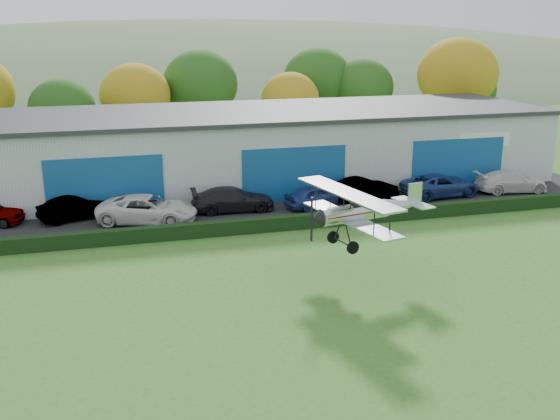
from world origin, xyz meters
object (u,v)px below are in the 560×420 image
object	(u,v)px
hangar	(271,145)
car_3	(233,199)
car_7	(511,182)
car_6	(441,185)
car_2	(148,209)
car_4	(317,196)
biplane	(363,210)
car_5	(364,190)
car_1	(75,208)

from	to	relation	value
hangar	car_3	size ratio (longest dim) A/B	7.88
hangar	car_7	size ratio (longest dim) A/B	8.16
hangar	car_6	distance (m)	12.60
car_2	hangar	bearing A→B (deg)	-30.03
car_4	car_6	world-z (taller)	car_6
hangar	car_3	xyz separation A→B (m)	(-4.41, -7.40, -1.86)
car_2	car_3	xyz separation A→B (m)	(5.30, 1.04, -0.05)
car_2	biplane	xyz separation A→B (m)	(8.87, -11.13, 2.41)
car_5	car_7	world-z (taller)	car_5
hangar	car_2	size ratio (longest dim) A/B	7.04
hangar	car_4	world-z (taller)	hangar
car_6	biplane	size ratio (longest dim) A/B	0.78
car_4	car_5	world-z (taller)	car_5
car_4	car_6	distance (m)	8.94
car_1	car_7	xyz separation A→B (m)	(28.98, -1.19, 0.02)
car_4	car_6	bearing A→B (deg)	-100.30
car_4	car_6	xyz separation A→B (m)	(8.93, 0.37, 0.03)
car_2	car_4	world-z (taller)	car_2
hangar	biplane	bearing A→B (deg)	-92.46
hangar	car_5	bearing A→B (deg)	-59.85
hangar	car_2	xyz separation A→B (m)	(-9.71, -8.44, -1.80)
car_6	car_4	bearing A→B (deg)	87.30
car_5	biplane	world-z (taller)	biplane
car_2	biplane	world-z (taller)	biplane
car_5	car_2	bearing A→B (deg)	78.61
car_2	car_7	xyz separation A→B (m)	(24.86, 0.52, -0.08)
car_1	car_4	xyz separation A→B (m)	(14.75, -1.27, 0.02)
car_2	car_3	bearing A→B (deg)	-59.92
car_6	car_3	bearing A→B (deg)	84.01
car_1	car_4	size ratio (longest dim) A/B	1.00
biplane	hangar	bearing A→B (deg)	75.38
car_7	car_2	bearing A→B (deg)	98.37
car_7	biplane	world-z (taller)	biplane
car_4	car_7	world-z (taller)	car_4
car_1	car_4	world-z (taller)	car_4
car_3	car_6	world-z (taller)	car_6
car_3	car_7	bearing A→B (deg)	-88.77
car_6	car_7	world-z (taller)	car_6
car_4	hangar	bearing A→B (deg)	-6.07
car_1	biplane	size ratio (longest dim) A/B	0.61
car_2	car_7	bearing A→B (deg)	-69.81
hangar	car_7	distance (m)	17.20
car_1	car_3	xyz separation A→B (m)	(9.41, -0.68, 0.05)
car_2	car_6	size ratio (longest dim) A/B	1.07
hangar	biplane	xyz separation A→B (m)	(-0.84, -19.56, 0.61)
car_1	biplane	xyz separation A→B (m)	(12.98, -12.84, 2.51)
biplane	car_1	bearing A→B (deg)	123.14
car_6	biplane	world-z (taller)	biplane
car_3	car_1	bearing A→B (deg)	88.62
hangar	car_1	xyz separation A→B (m)	(-13.82, -6.72, -1.91)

